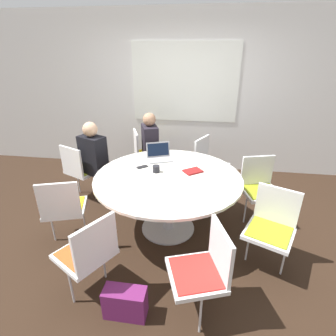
{
  "coord_description": "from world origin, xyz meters",
  "views": [
    {
      "loc": [
        0.4,
        -2.69,
        2.09
      ],
      "look_at": [
        0.0,
        0.0,
        0.84
      ],
      "focal_mm": 28.0,
      "sensor_mm": 36.0,
      "label": 1
    }
  ],
  "objects": [
    {
      "name": "laptop",
      "position": [
        -0.19,
        0.48,
        0.8
      ],
      "size": [
        0.38,
        0.33,
        0.21
      ],
      "rotation": [
        0.0,
        0.0,
        0.38
      ],
      "color": "#99999E",
      "rests_on": "conference_table"
    },
    {
      "name": "person_0",
      "position": [
        -0.45,
        1.16,
        0.7
      ],
      "size": [
        0.34,
        0.42,
        1.2
      ],
      "rotation": [
        0.0,
        0.0,
        5.09
      ],
      "color": "#231E28",
      "rests_on": "ground_plane"
    },
    {
      "name": "chair_5",
      "position": [
        1.1,
        -0.44,
        0.51
      ],
      "size": [
        0.58,
        0.57,
        0.85
      ],
      "rotation": [
        0.0,
        0.0,
        8.99
      ],
      "color": "white",
      "rests_on": "ground_plane"
    },
    {
      "name": "coffee_cup",
      "position": [
        -0.15,
        0.08,
        0.78
      ],
      "size": [
        0.09,
        0.09,
        0.08
      ],
      "color": "black",
      "rests_on": "conference_table"
    },
    {
      "name": "handbag",
      "position": [
        -0.18,
        -1.23,
        0.14
      ],
      "size": [
        0.36,
        0.16,
        0.28
      ],
      "color": "#661E56",
      "rests_on": "ground_plane"
    },
    {
      "name": "person_1",
      "position": [
        -1.13,
        0.53,
        0.7
      ],
      "size": [
        0.42,
        0.35,
        1.2
      ],
      "rotation": [
        0.0,
        0.0,
        5.85
      ],
      "color": "black",
      "rests_on": "ground_plane"
    },
    {
      "name": "cell_phone",
      "position": [
        -0.35,
        0.19,
        0.75
      ],
      "size": [
        0.15,
        0.14,
        0.01
      ],
      "color": "black",
      "rests_on": "conference_table"
    },
    {
      "name": "conference_table",
      "position": [
        0.0,
        0.0,
        0.63
      ],
      "size": [
        1.71,
        1.71,
        0.74
      ],
      "color": "#B7B7BC",
      "rests_on": "ground_plane"
    },
    {
      "name": "spiral_notebook",
      "position": [
        0.28,
        0.15,
        0.75
      ],
      "size": [
        0.26,
        0.25,
        0.02
      ],
      "color": "maroon",
      "rests_on": "conference_table"
    },
    {
      "name": "chair_4",
      "position": [
        0.45,
        -1.1,
        0.51
      ],
      "size": [
        0.54,
        0.55,
        0.85
      ],
      "rotation": [
        0.0,
        0.0,
        8.19
      ],
      "color": "white",
      "rests_on": "ground_plane"
    },
    {
      "name": "ground_plane",
      "position": [
        0.0,
        0.0,
        0.0
      ],
      "size": [
        16.0,
        16.0,
        0.0
      ],
      "primitive_type": "plane",
      "color": "black"
    },
    {
      "name": "wall_back",
      "position": [
        0.0,
        1.98,
        1.35
      ],
      "size": [
        8.0,
        0.07,
        2.7
      ],
      "color": "silver",
      "rests_on": "ground_plane"
    },
    {
      "name": "chair_7",
      "position": [
        0.47,
        1.09,
        0.51
      ],
      "size": [
        0.57,
        0.58,
        0.85
      ],
      "rotation": [
        0.0,
        0.0,
        10.53
      ],
      "color": "white",
      "rests_on": "ground_plane"
    },
    {
      "name": "chair_1",
      "position": [
        -1.38,
        0.56,
        0.51
      ],
      "size": [
        0.57,
        0.57,
        0.85
      ],
      "rotation": [
        0.0,
        0.0,
        5.85
      ],
      "color": "white",
      "rests_on": "ground_plane"
    },
    {
      "name": "chair_0",
      "position": [
        -0.61,
        1.36,
        0.51
      ],
      "size": [
        0.55,
        0.56,
        0.85
      ],
      "rotation": [
        0.0,
        0.0,
        5.09
      ],
      "color": "white",
      "rests_on": "ground_plane"
    },
    {
      "name": "chair_2",
      "position": [
        -1.11,
        -0.43,
        0.51
      ],
      "size": [
        0.55,
        0.54,
        0.85
      ],
      "rotation": [
        0.0,
        0.0,
        6.6
      ],
      "color": "white",
      "rests_on": "ground_plane"
    },
    {
      "name": "chair_6",
      "position": [
        1.12,
        0.38,
        0.51
      ],
      "size": [
        0.54,
        0.52,
        0.85
      ],
      "rotation": [
        0.0,
        0.0,
        9.7
      ],
      "color": "white",
      "rests_on": "ground_plane"
    },
    {
      "name": "chair_3",
      "position": [
        -0.53,
        -1.06,
        0.51
      ],
      "size": [
        0.58,
        0.59,
        0.85
      ],
      "rotation": [
        0.0,
        0.0,
        7.33
      ],
      "color": "white",
      "rests_on": "ground_plane"
    }
  ]
}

